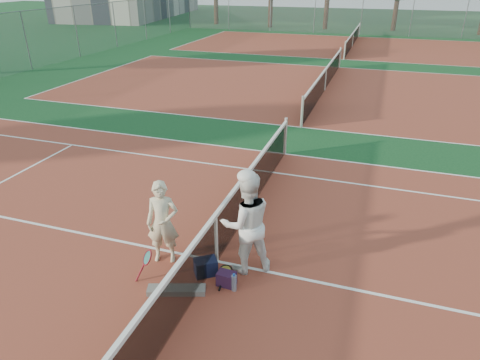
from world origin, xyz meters
name	(u,v)px	position (x,y,z in m)	size (l,w,h in m)	color
ground	(217,261)	(0.00, 0.00, 0.00)	(130.00, 130.00, 0.00)	#103D1B
court_main	(217,261)	(0.00, 0.00, 0.00)	(23.77, 10.97, 0.01)	brown
court_far_a	(325,90)	(0.00, 13.50, 0.00)	(23.77, 10.97, 0.01)	brown
court_far_b	(352,46)	(0.00, 27.00, 0.00)	(23.77, 10.97, 0.01)	brown
net_main	(216,238)	(0.00, 0.00, 0.51)	(0.10, 10.98, 1.02)	black
net_far_a	(326,79)	(0.00, 13.50, 0.51)	(0.10, 10.98, 1.02)	black
net_far_b	(353,39)	(0.00, 27.00, 0.51)	(0.10, 10.98, 1.02)	black
fence_back	(362,16)	(0.00, 34.00, 1.50)	(32.00, 0.06, 3.00)	slate
player_a	(163,223)	(-0.92, -0.23, 0.79)	(0.58, 0.38, 1.59)	beige
player_b	(246,223)	(0.57, 0.00, 0.93)	(0.91, 0.71, 1.87)	white
racket_red	(148,265)	(-0.96, -0.79, 0.27)	(0.33, 0.27, 0.53)	maroon
racket_black_held	(259,247)	(0.72, 0.28, 0.29)	(0.21, 0.27, 0.58)	black
racket_spare	(225,272)	(0.28, -0.29, 0.05)	(0.60, 0.27, 0.11)	black
sports_bag_navy	(206,267)	(-0.05, -0.40, 0.15)	(0.38, 0.26, 0.30)	black
sports_bag_purple	(226,279)	(0.40, -0.56, 0.13)	(0.31, 0.21, 0.25)	black
net_cover_canvas	(176,290)	(-0.33, -1.01, 0.05)	(0.96, 0.22, 0.10)	#615D58
water_bottle	(234,283)	(0.56, -0.65, 0.15)	(0.09, 0.09, 0.30)	silver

